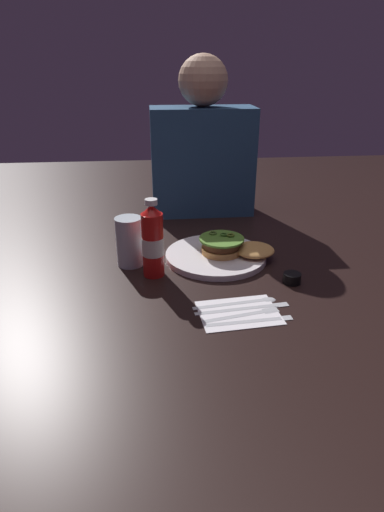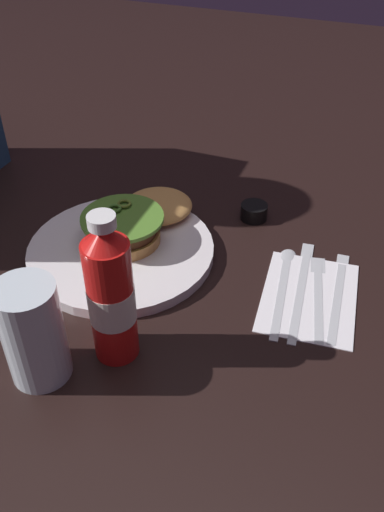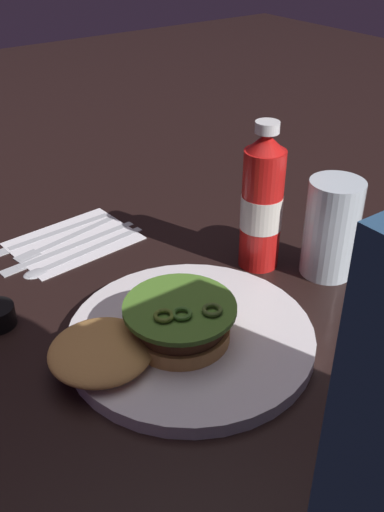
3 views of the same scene
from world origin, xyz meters
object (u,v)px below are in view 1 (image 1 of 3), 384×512
(condiment_cup, at_px, (292,278))
(steak_knife, at_px, (255,320))
(spoon_utensil, at_px, (246,301))
(diner_person, at_px, (202,148))
(burger_sandwich, at_px, (234,247))
(ketchup_bottle, at_px, (153,242))
(butter_knife, at_px, (249,307))
(dinner_plate, at_px, (216,256))
(water_glass, at_px, (129,242))
(fork_utensil, at_px, (248,313))
(napkin, at_px, (239,312))

(condiment_cup, distance_m, steak_knife, 0.22)
(spoon_utensil, distance_m, diner_person, 0.72)
(burger_sandwich, distance_m, spoon_utensil, 0.25)
(ketchup_bottle, bearing_deg, butter_knife, -42.32)
(dinner_plate, bearing_deg, diner_person, 88.60)
(condiment_cup, height_order, spoon_utensil, condiment_cup)
(condiment_cup, distance_m, spoon_utensil, 0.16)
(water_glass, distance_m, steak_knife, 0.43)
(condiment_cup, relative_size, spoon_utensil, 0.23)
(burger_sandwich, relative_size, condiment_cup, 4.65)
(spoon_utensil, xyz_separation_m, diner_person, (-0.02, 0.68, 0.23))
(steak_knife, relative_size, fork_utensil, 1.08)
(napkin, xyz_separation_m, butter_knife, (0.03, 0.02, 0.00))
(ketchup_bottle, bearing_deg, diner_person, 69.53)
(napkin, relative_size, spoon_utensil, 0.88)
(water_glass, xyz_separation_m, butter_knife, (0.28, -0.27, -0.06))
(steak_knife, bearing_deg, condiment_cup, 50.92)
(burger_sandwich, height_order, butter_knife, burger_sandwich)
(condiment_cup, bearing_deg, ketchup_bottle, 167.02)
(water_glass, relative_size, steak_knife, 0.70)
(water_glass, xyz_separation_m, napkin, (0.25, -0.28, -0.07))
(ketchup_bottle, bearing_deg, condiment_cup, -12.98)
(burger_sandwich, bearing_deg, fork_utensil, -94.28)
(fork_utensil, relative_size, butter_knife, 0.81)
(water_glass, xyz_separation_m, fork_utensil, (0.27, -0.29, -0.06))
(napkin, relative_size, steak_knife, 0.91)
(condiment_cup, bearing_deg, steak_knife, -129.08)
(burger_sandwich, bearing_deg, steak_knife, -92.27)
(fork_utensil, relative_size, diner_person, 0.34)
(condiment_cup, height_order, steak_knife, condiment_cup)
(fork_utensil, height_order, diner_person, diner_person)
(water_glass, bearing_deg, steak_knife, -48.68)
(ketchup_bottle, relative_size, butter_knife, 0.93)
(ketchup_bottle, relative_size, fork_utensil, 1.15)
(steak_knife, distance_m, spoon_utensil, 0.08)
(burger_sandwich, height_order, spoon_utensil, burger_sandwich)
(steak_knife, height_order, spoon_utensil, same)
(condiment_cup, bearing_deg, butter_knife, -140.59)
(water_glass, height_order, napkin, water_glass)
(ketchup_bottle, xyz_separation_m, steak_knife, (0.22, -0.25, -0.09))
(water_glass, xyz_separation_m, diner_person, (0.25, 0.44, 0.17))
(ketchup_bottle, height_order, fork_utensil, ketchup_bottle)
(burger_sandwich, xyz_separation_m, fork_utensil, (-0.02, -0.30, -0.03))
(dinner_plate, bearing_deg, napkin, -88.37)
(napkin, distance_m, steak_knife, 0.05)
(steak_knife, bearing_deg, dinner_plate, 96.38)
(fork_utensil, bearing_deg, steak_knife, -71.30)
(butter_knife, xyz_separation_m, diner_person, (-0.02, 0.70, 0.23))
(burger_sandwich, height_order, diner_person, diner_person)
(napkin, relative_size, butter_knife, 0.80)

